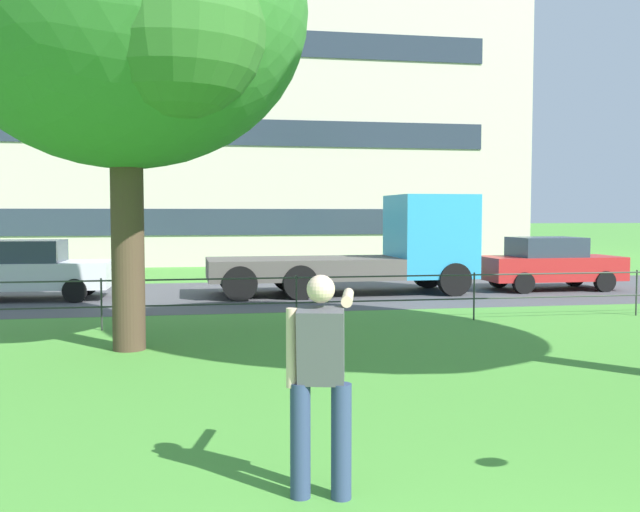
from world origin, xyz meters
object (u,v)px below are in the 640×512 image
car_white_right (29,270)px  apartment_building_background (188,102)px  person_thrower (321,378)px  flatbed_truck_left (380,250)px  car_red_center (549,263)px  tree_large_lawn (132,20)px

car_white_right → apartment_building_background: (3.95, 16.20, 6.93)m
apartment_building_background → person_thrower: bearing=-87.6°
flatbed_truck_left → car_red_center: bearing=-0.5°
person_thrower → car_red_center: 16.47m
car_white_right → tree_large_lawn: bearing=-66.0°
tree_large_lawn → flatbed_truck_left: size_ratio=1.08×
tree_large_lawn → car_white_right: (-3.29, 7.39, -4.53)m
person_thrower → car_red_center: bearing=56.0°
car_white_right → apartment_building_background: bearing=76.3°
apartment_building_background → flatbed_truck_left: bearing=-71.8°
car_red_center → car_white_right: bearing=179.3°
tree_large_lawn → person_thrower: bearing=-73.4°
person_thrower → car_white_right: size_ratio=0.43×
car_white_right → flatbed_truck_left: bearing=-0.8°
person_thrower → flatbed_truck_left: (4.11, 13.69, 0.27)m
person_thrower → car_white_right: (-5.20, 13.82, -0.17)m
tree_large_lawn → car_white_right: size_ratio=1.96×
flatbed_truck_left → apartment_building_background: size_ratio=0.24×
car_white_right → person_thrower: bearing=-69.4°
tree_large_lawn → car_red_center: (11.13, 7.22, -4.53)m
tree_large_lawn → car_white_right: bearing=114.0°
flatbed_truck_left → car_white_right: bearing=179.2°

